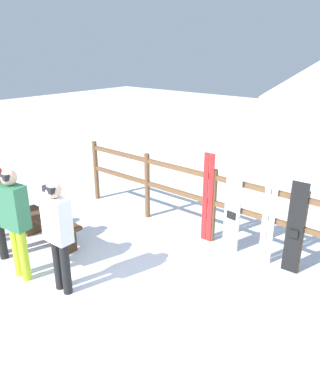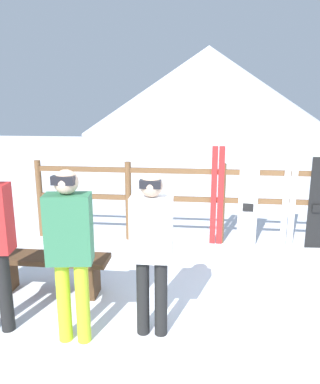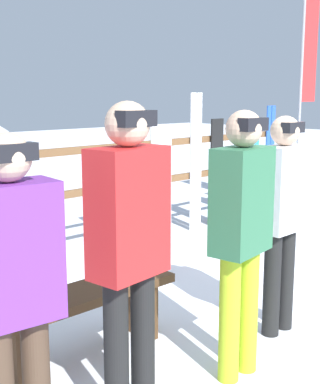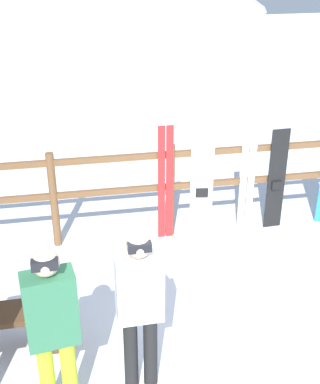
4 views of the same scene
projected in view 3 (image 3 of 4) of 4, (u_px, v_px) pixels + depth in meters
ground_plane at (283, 289)px, 4.86m from camera, size 40.00×40.00×0.00m
fence at (133, 179)px, 6.20m from camera, size 6.10×0.10×1.29m
bench at (82, 309)px, 3.54m from camera, size 1.39×0.36×0.47m
person_plaid_green at (241, 225)px, 3.21m from camera, size 0.43×0.28×1.66m
person_white at (282, 209)px, 3.84m from camera, size 0.39×0.22×1.60m
person_purple at (13, 286)px, 2.31m from camera, size 0.42×0.26×1.60m
person_red at (129, 242)px, 2.71m from camera, size 0.43×0.27×1.72m
ski_pair_red at (131, 179)px, 6.10m from camera, size 0.19×0.02×1.57m
snowboard_white at (161, 183)px, 6.44m from camera, size 0.29×0.08×1.39m
ski_pair_white at (196, 163)px, 6.83m from camera, size 0.19×0.02×1.76m
snowboard_black_stripe at (216, 173)px, 7.14m from camera, size 0.24×0.06×1.43m
snowboard_blue at (251, 168)px, 7.66m from camera, size 0.26×0.07×1.42m
ski_pair_blue at (269, 159)px, 7.95m from camera, size 0.20×0.02×1.58m
rental_flag at (306, 73)px, 7.56m from camera, size 0.40×0.04×3.16m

